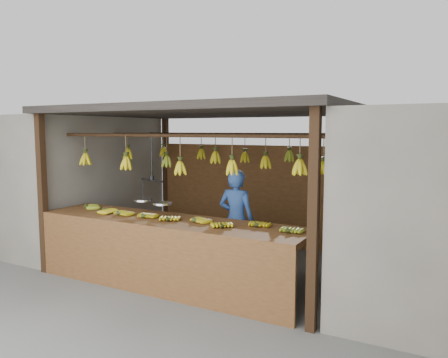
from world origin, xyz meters
The scene contains 8 objects.
ground centered at (0.00, 0.00, 0.00)m, with size 80.00×80.00×0.00m, color #5B5B57.
stall centered at (0.00, 0.33, 1.97)m, with size 4.30×3.30×2.40m.
neighbor_left centered at (-3.60, 0.00, 1.15)m, with size 3.00×3.00×2.30m, color slate.
counter centered at (-0.07, -1.24, 0.72)m, with size 3.82×0.87×0.96m.
hanging_bananas centered at (0.00, -0.01, 1.62)m, with size 3.56×2.25×0.38m.
balance_scale centered at (-0.41, -1.00, 1.15)m, with size 0.66×0.36×0.92m.
vendor centered at (0.40, -0.05, 0.75)m, with size 0.55×0.36×1.50m, color #3359A5.
bag_bundles centered at (1.94, 1.35, 1.03)m, with size 0.08×0.26×1.26m.
Camera 1 is at (3.27, -5.72, 2.07)m, focal length 35.00 mm.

